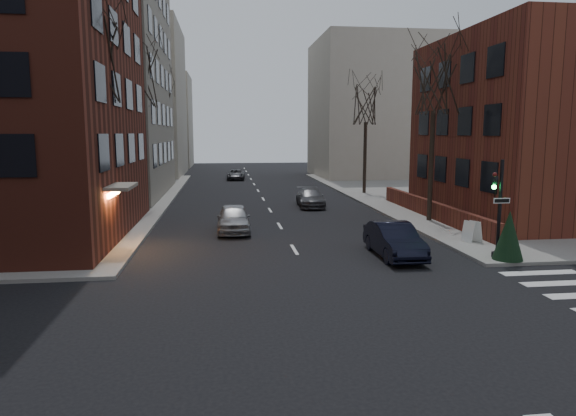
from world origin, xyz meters
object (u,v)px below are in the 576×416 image
object	(u,v)px
tree_right_b	(366,104)
car_lane_gray	(310,198)
tree_left_b	(136,77)
car_lane_far	(236,175)
tree_left_a	(92,58)
streetlamp_far	(171,143)
parked_sedan	(394,240)
tree_right_a	(434,82)
evergreen_shrub	(509,235)
sandwich_board	(472,231)
traffic_signal	(498,215)
car_lane_silver	(234,218)
tree_left_c	(161,103)
streetlamp_near	(139,149)

from	to	relation	value
tree_right_b	car_lane_gray	world-z (taller)	tree_right_b
tree_left_b	car_lane_far	xyz separation A→B (m)	(7.10, 21.46, -8.34)
tree_left_a	tree_right_b	bearing A→B (deg)	45.64
streetlamp_far	car_lane_gray	world-z (taller)	streetlamp_far
tree_right_b	streetlamp_far	size ratio (longest dim) A/B	1.46
parked_sedan	tree_right_a	bearing A→B (deg)	58.48
evergreen_shrub	sandwich_board	bearing A→B (deg)	87.13
streetlamp_far	traffic_signal	bearing A→B (deg)	-63.94
car_lane_gray	sandwich_board	distance (m)	14.41
car_lane_far	car_lane_silver	bearing A→B (deg)	-87.81
car_lane_gray	tree_left_c	bearing A→B (deg)	131.57
traffic_signal	streetlamp_far	bearing A→B (deg)	116.06
tree_left_a	tree_right_a	world-z (taller)	tree_left_a
tree_right_a	evergreen_shrub	size ratio (longest dim) A/B	4.89
sandwich_board	evergreen_shrub	world-z (taller)	evergreen_shrub
car_lane_silver	sandwich_board	distance (m)	11.93
streetlamp_far	car_lane_far	world-z (taller)	streetlamp_far
tree_left_a	streetlamp_far	distance (m)	28.32
car_lane_far	sandwich_board	bearing A→B (deg)	-70.30
tree_left_b	tree_right_b	bearing A→B (deg)	18.82
tree_left_b	car_lane_gray	world-z (taller)	tree_left_b
traffic_signal	tree_left_c	world-z (taller)	tree_left_c
sandwich_board	evergreen_shrub	bearing A→B (deg)	-117.86
traffic_signal	parked_sedan	distance (m)	4.27
traffic_signal	parked_sedan	bearing A→B (deg)	163.73
car_lane_far	evergreen_shrub	bearing A→B (deg)	-71.84
tree_left_a	car_lane_silver	xyz separation A→B (m)	(6.19, 2.57, -7.75)
tree_right_a	parked_sedan	xyz separation A→B (m)	(-4.80, -7.86, -7.31)
tree_left_b	streetlamp_near	xyz separation A→B (m)	(0.60, -4.00, -4.68)
tree_right_a	streetlamp_near	distance (m)	17.87
parked_sedan	traffic_signal	bearing A→B (deg)	-16.37
tree_left_b	tree_right_a	distance (m)	19.35
tree_left_b	streetlamp_near	bearing A→B (deg)	-81.47
tree_right_b	streetlamp_near	bearing A→B (deg)	-149.53
parked_sedan	tree_left_c	bearing A→B (deg)	113.11
tree_right_b	sandwich_board	distance (m)	21.25
tree_left_b	sandwich_board	distance (m)	23.69
tree_left_a	sandwich_board	xyz separation A→B (m)	(17.17, -2.08, -7.82)
traffic_signal	car_lane_far	distance (m)	39.67
streetlamp_near	evergreen_shrub	size ratio (longest dim) A/B	3.16
car_lane_far	streetlamp_near	bearing A→B (deg)	-100.44
traffic_signal	sandwich_board	bearing A→B (deg)	81.62
tree_left_c	car_lane_far	xyz separation A→B (m)	(7.10, 7.46, -7.46)
car_lane_silver	car_lane_gray	size ratio (longest dim) A/B	0.97
tree_right_b	evergreen_shrub	xyz separation A→B (m)	(-0.60, -23.46, -6.44)
streetlamp_near	parked_sedan	world-z (taller)	streetlamp_near
tree_right_a	car_lane_gray	xyz separation A→B (m)	(-5.80, 7.29, -7.39)
tree_left_b	car_lane_gray	distance (m)	14.43
sandwich_board	car_lane_silver	bearing A→B (deg)	132.07
tree_left_a	evergreen_shrub	size ratio (longest dim) A/B	5.16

